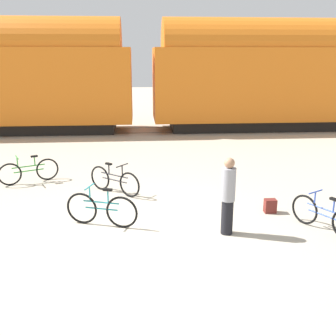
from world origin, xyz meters
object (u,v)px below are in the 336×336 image
object	(u,v)px
freight_train	(142,73)
backpack	(270,206)
bicycle_teal	(101,209)
person_in_grey	(228,196)
bicycle_green	(29,171)
bicycle_black	(114,180)
bicycle_blue	(325,216)

from	to	relation	value
freight_train	backpack	world-z (taller)	freight_train
freight_train	bicycle_teal	xyz separation A→B (m)	(-1.13, -11.67, -2.50)
person_in_grey	bicycle_green	bearing A→B (deg)	55.37
freight_train	backpack	bearing A→B (deg)	-75.45
freight_train	bicycle_black	world-z (taller)	freight_train
person_in_grey	freight_train	bearing A→B (deg)	10.01
freight_train	backpack	size ratio (longest dim) A/B	69.13
bicycle_black	person_in_grey	size ratio (longest dim) A/B	0.84
bicycle_green	backpack	distance (m)	7.09
bicycle_green	backpack	xyz separation A→B (m)	(6.48, -2.85, -0.19)
bicycle_black	backpack	bearing A→B (deg)	-23.82
freight_train	bicycle_black	distance (m)	9.88
bicycle_black	bicycle_green	distance (m)	2.86
backpack	bicycle_black	bearing A→B (deg)	156.18
bicycle_teal	backpack	distance (m)	4.07
bicycle_black	bicycle_blue	size ratio (longest dim) A/B	0.93
bicycle_blue	backpack	bearing A→B (deg)	125.24
backpack	bicycle_blue	bearing A→B (deg)	-54.76
bicycle_blue	bicycle_green	distance (m)	8.32
bicycle_teal	bicycle_blue	bearing A→B (deg)	-8.04
person_in_grey	bicycle_black	bearing A→B (deg)	45.11
freight_train	person_in_grey	world-z (taller)	freight_train
bicycle_blue	person_in_grey	distance (m)	2.19
bicycle_teal	bicycle_blue	size ratio (longest dim) A/B	1.07
freight_train	person_in_grey	xyz separation A→B (m)	(1.59, -12.28, -2.02)
bicycle_black	bicycle_green	bearing A→B (deg)	156.35
bicycle_black	bicycle_blue	xyz separation A→B (m)	(4.68, -2.85, -0.01)
bicycle_blue	bicycle_green	bearing A→B (deg)	151.26
freight_train	backpack	xyz separation A→B (m)	(2.91, -11.21, -2.72)
bicycle_black	bicycle_teal	xyz separation A→B (m)	(-0.17, -2.17, 0.02)
bicycle_black	bicycle_teal	world-z (taller)	bicycle_teal
bicycle_teal	bicycle_blue	distance (m)	4.90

